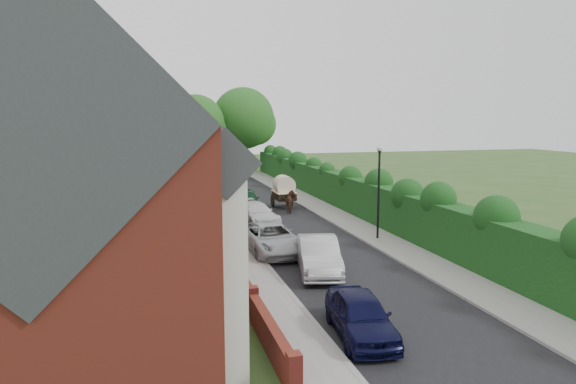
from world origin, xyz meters
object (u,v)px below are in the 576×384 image
Objects in this scene: lamppost at (379,180)px; car_silver_b at (271,238)px; car_silver_a at (318,255)px; car_red at (220,189)px; car_beige at (225,186)px; car_grey at (216,175)px; car_black at (198,170)px; car_green at (245,200)px; horse at (291,202)px; horse_cart at (284,189)px; car_white at (255,213)px; car_navy at (361,315)px.

car_silver_b is (-6.20, -0.95, -2.58)m from lamppost.
lamppost is at bearing 55.67° from car_silver_a.
car_beige is at bearing 84.10° from car_red.
car_grey is 1.25× the size of car_black.
car_green is 1.01× the size of car_beige.
car_silver_a is 14.05m from horse.
horse_cart is at bearing 102.04° from lamppost.
horse_cart is (3.78, -6.76, 0.74)m from car_red.
car_silver_b is at bearing -171.24° from lamppost.
car_beige is at bearing 77.56° from car_white.
car_silver_b is 11.58m from car_green.
lamppost reaches higher than car_white.
car_beige is 0.99× the size of car_grey.
car_navy is 0.85× the size of car_beige.
horse is (4.05, -25.52, 0.12)m from car_black.
car_black is (-0.27, 16.80, -0.00)m from car_red.
car_red is 16.80m from car_black.
car_red is 0.83× the size of car_beige.
car_red is 1.03× the size of car_black.
horse is at bearing -70.56° from car_grey.
car_beige is at bearing 96.44° from car_green.
car_black is (-1.40, 39.32, -0.12)m from car_silver_a.
car_green is 1.40× the size of horse_cart.
car_silver_a is at bearing -99.53° from horse_cart.
car_beige is 14.83m from car_black.
car_navy is 0.77× the size of car_silver_b.
car_red is 7.78m from horse_cart.
car_navy is at bearing -85.70° from car_green.
car_black is 1.13× the size of horse_cart.
car_navy is at bearing -91.71° from car_silver_b.
car_red is (-1.13, 22.52, -0.12)m from car_silver_a.
car_white is at bearing 105.33° from car_silver_a.
car_green reaches higher than car_red.
car_white is at bearing 132.96° from lamppost.
car_navy is 0.86× the size of car_white.
horse_cart is (2.78, -17.06, 0.70)m from car_grey.
car_green is 1.25× the size of car_black.
car_silver_a is at bearing 89.99° from horse.
car_green reaches higher than car_black.
car_navy is at bearing -79.93° from car_grey.
car_silver_b is at bearing -107.77° from horse_cart.
car_green is (0.51, 21.86, 0.12)m from car_navy.
car_white is at bearing 81.14° from car_silver_b.
lamppost is 9.72m from horse.
lamppost is at bearing -59.10° from car_white.
car_navy is 29.07m from car_red.
car_white is 4.47m from horse.
car_silver_a is at bearing -79.64° from car_beige.
car_grey is (0.21, 17.50, -0.12)m from car_green.
car_white is 6.04m from horse_cart.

